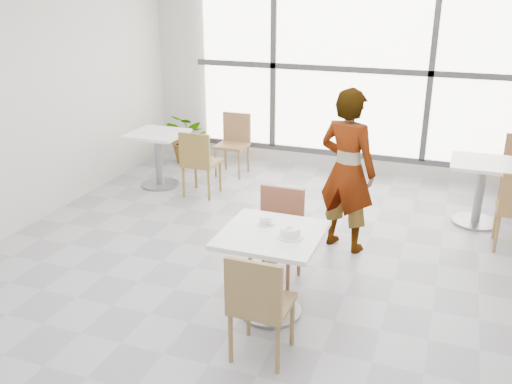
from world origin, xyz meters
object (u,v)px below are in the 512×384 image
(bg_chair_left_near, at_px, (199,160))
(plant_left, at_px, (189,139))
(bg_table_right, at_px, (481,184))
(oatmeal_bowl, at_px, (290,232))
(person, at_px, (347,171))
(chair_far, at_px, (278,228))
(chair_near, at_px, (258,301))
(bg_chair_left_far, at_px, (234,139))
(bg_table_left, at_px, (158,151))
(main_table, at_px, (271,258))
(coffee_cup, at_px, (265,221))

(bg_chair_left_near, relative_size, plant_left, 1.11)
(bg_table_right, distance_m, plant_left, 4.25)
(oatmeal_bowl, distance_m, person, 1.51)
(oatmeal_bowl, distance_m, bg_chair_left_near, 3.03)
(bg_table_right, bearing_deg, chair_far, -131.64)
(chair_far, relative_size, bg_chair_left_near, 1.00)
(chair_near, xyz_separation_m, person, (0.19, 2.10, 0.35))
(oatmeal_bowl, height_order, bg_chair_left_far, bg_chair_left_far)
(oatmeal_bowl, xyz_separation_m, bg_table_left, (-2.62, 2.50, -0.31))
(main_table, bearing_deg, person, 78.13)
(bg_table_right, bearing_deg, bg_chair_left_near, -174.64)
(chair_far, relative_size, bg_chair_left_far, 1.00)
(chair_near, height_order, bg_chair_left_far, same)
(main_table, height_order, chair_near, chair_near)
(main_table, bearing_deg, chair_near, -79.51)
(chair_near, xyz_separation_m, bg_chair_left_far, (-1.82, 3.97, 0.00))
(chair_far, height_order, bg_chair_left_far, same)
(oatmeal_bowl, height_order, person, person)
(oatmeal_bowl, relative_size, bg_table_left, 0.28)
(chair_near, relative_size, chair_far, 1.00)
(oatmeal_bowl, xyz_separation_m, bg_table_right, (1.46, 2.64, -0.31))
(coffee_cup, xyz_separation_m, bg_table_right, (1.73, 2.48, -0.29))
(chair_far, xyz_separation_m, bg_table_right, (1.77, 1.99, -0.01))
(bg_table_right, xyz_separation_m, bg_chair_left_far, (-3.33, 0.74, 0.01))
(chair_far, height_order, bg_table_right, chair_far)
(main_table, xyz_separation_m, bg_table_left, (-2.46, 2.48, -0.04))
(coffee_cup, relative_size, bg_chair_left_near, 0.18)
(bg_table_left, bearing_deg, bg_chair_left_near, -14.93)
(bg_table_right, relative_size, bg_chair_left_near, 0.86)
(person, bearing_deg, bg_chair_left_far, -24.61)
(main_table, xyz_separation_m, bg_chair_left_far, (-1.70, 3.35, -0.02))
(chair_far, height_order, coffee_cup, chair_far)
(chair_near, distance_m, chair_far, 1.27)
(bg_table_left, bearing_deg, main_table, -45.19)
(oatmeal_bowl, height_order, bg_chair_left_near, bg_chair_left_near)
(main_table, height_order, coffee_cup, coffee_cup)
(main_table, distance_m, chair_far, 0.63)
(bg_table_left, bearing_deg, oatmeal_bowl, -43.66)
(chair_near, relative_size, bg_table_right, 1.16)
(bg_table_left, xyz_separation_m, bg_table_right, (4.09, 0.13, 0.00))
(main_table, bearing_deg, chair_far, 102.86)
(person, height_order, plant_left, person)
(bg_chair_left_near, relative_size, bg_chair_left_far, 1.00)
(chair_far, distance_m, bg_chair_left_far, 3.14)
(chair_far, relative_size, plant_left, 1.11)
(chair_far, relative_size, bg_table_left, 1.16)
(bg_chair_left_near, bearing_deg, bg_chair_left_far, -93.25)
(coffee_cup, distance_m, bg_table_left, 3.33)
(bg_chair_left_near, distance_m, plant_left, 1.45)
(main_table, height_order, bg_chair_left_near, bg_chair_left_near)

